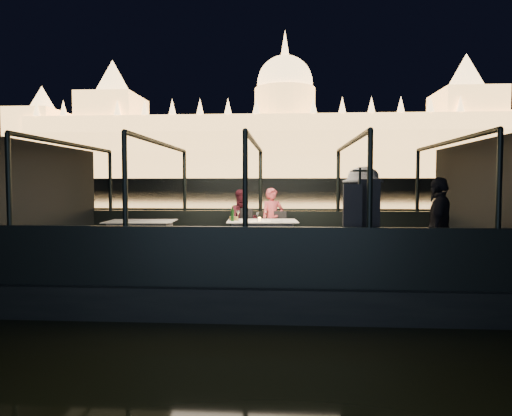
# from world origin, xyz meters

# --- Properties ---
(river_water) EXTENTS (500.00, 500.00, 0.00)m
(river_water) POSITION_xyz_m (0.00, 80.00, 0.00)
(river_water) COLOR black
(river_water) RESTS_ON ground
(boat_hull) EXTENTS (8.60, 4.40, 1.00)m
(boat_hull) POSITION_xyz_m (0.00, 0.00, 0.00)
(boat_hull) COLOR black
(boat_hull) RESTS_ON river_water
(boat_deck) EXTENTS (8.00, 4.00, 0.04)m
(boat_deck) POSITION_xyz_m (0.00, 0.00, 0.48)
(boat_deck) COLOR black
(boat_deck) RESTS_ON boat_hull
(gunwale_port) EXTENTS (8.00, 0.08, 0.90)m
(gunwale_port) POSITION_xyz_m (0.00, 2.00, 0.95)
(gunwale_port) COLOR black
(gunwale_port) RESTS_ON boat_deck
(gunwale_starboard) EXTENTS (8.00, 0.08, 0.90)m
(gunwale_starboard) POSITION_xyz_m (0.00, -2.00, 0.95)
(gunwale_starboard) COLOR black
(gunwale_starboard) RESTS_ON boat_deck
(cabin_glass_port) EXTENTS (8.00, 0.02, 1.40)m
(cabin_glass_port) POSITION_xyz_m (0.00, 2.00, 2.10)
(cabin_glass_port) COLOR #99B2B2
(cabin_glass_port) RESTS_ON gunwale_port
(cabin_glass_starboard) EXTENTS (8.00, 0.02, 1.40)m
(cabin_glass_starboard) POSITION_xyz_m (0.00, -2.00, 2.10)
(cabin_glass_starboard) COLOR #99B2B2
(cabin_glass_starboard) RESTS_ON gunwale_starboard
(cabin_roof_glass) EXTENTS (8.00, 4.00, 0.02)m
(cabin_roof_glass) POSITION_xyz_m (0.00, 0.00, 2.80)
(cabin_roof_glass) COLOR #99B2B2
(cabin_roof_glass) RESTS_ON boat_deck
(end_wall_fore) EXTENTS (0.02, 4.00, 2.30)m
(end_wall_fore) POSITION_xyz_m (-4.00, 0.00, 1.65)
(end_wall_fore) COLOR black
(end_wall_fore) RESTS_ON boat_deck
(end_wall_aft) EXTENTS (0.02, 4.00, 2.30)m
(end_wall_aft) POSITION_xyz_m (4.00, 0.00, 1.65)
(end_wall_aft) COLOR black
(end_wall_aft) RESTS_ON boat_deck
(canopy_ribs) EXTENTS (8.00, 4.00, 2.30)m
(canopy_ribs) POSITION_xyz_m (0.00, 0.00, 1.65)
(canopy_ribs) COLOR black
(canopy_ribs) RESTS_ON boat_deck
(embankment) EXTENTS (400.00, 140.00, 6.00)m
(embankment) POSITION_xyz_m (0.00, 210.00, 1.00)
(embankment) COLOR #423D33
(embankment) RESTS_ON ground
(parliament_building) EXTENTS (220.00, 32.00, 60.00)m
(parliament_building) POSITION_xyz_m (0.00, 175.00, 29.00)
(parliament_building) COLOR #F2D18C
(parliament_building) RESTS_ON embankment
(dining_table_central) EXTENTS (1.52, 1.15, 0.77)m
(dining_table_central) POSITION_xyz_m (0.10, 0.84, 0.89)
(dining_table_central) COLOR white
(dining_table_central) RESTS_ON boat_deck
(dining_table_aft) EXTENTS (1.49, 1.14, 0.75)m
(dining_table_aft) POSITION_xyz_m (-2.48, 0.82, 0.89)
(dining_table_aft) COLOR silver
(dining_table_aft) RESTS_ON boat_deck
(chair_port_left) EXTENTS (0.57, 0.57, 0.98)m
(chair_port_left) POSITION_xyz_m (-0.36, 1.29, 0.95)
(chair_port_left) COLOR black
(chair_port_left) RESTS_ON boat_deck
(chair_port_right) EXTENTS (0.51, 0.51, 0.91)m
(chair_port_right) POSITION_xyz_m (0.41, 1.29, 0.95)
(chair_port_right) COLOR black
(chair_port_right) RESTS_ON boat_deck
(coat_stand) EXTENTS (0.60, 0.54, 1.77)m
(coat_stand) POSITION_xyz_m (1.70, -1.71, 1.40)
(coat_stand) COLOR black
(coat_stand) RESTS_ON boat_deck
(person_woman_coral) EXTENTS (0.61, 0.52, 1.44)m
(person_woman_coral) POSITION_xyz_m (0.29, 1.56, 1.25)
(person_woman_coral) COLOR #D04B53
(person_woman_coral) RESTS_ON boat_deck
(person_man_maroon) EXTENTS (0.83, 0.75, 1.40)m
(person_man_maroon) POSITION_xyz_m (-0.38, 1.57, 1.25)
(person_man_maroon) COLOR #3E111B
(person_man_maroon) RESTS_ON boat_deck
(passenger_stripe) EXTENTS (1.04, 1.33, 1.81)m
(passenger_stripe) POSITION_xyz_m (1.84, -1.17, 1.35)
(passenger_stripe) COLOR silver
(passenger_stripe) RESTS_ON boat_deck
(passenger_dark) EXTENTS (0.78, 1.05, 1.64)m
(passenger_dark) POSITION_xyz_m (3.02, -1.29, 1.35)
(passenger_dark) COLOR black
(passenger_dark) RESTS_ON boat_deck
(wine_bottle) EXTENTS (0.08, 0.08, 0.31)m
(wine_bottle) POSITION_xyz_m (-0.50, 0.63, 1.42)
(wine_bottle) COLOR black
(wine_bottle) RESTS_ON dining_table_central
(bread_basket) EXTENTS (0.25, 0.25, 0.08)m
(bread_basket) POSITION_xyz_m (-0.50, 0.85, 1.31)
(bread_basket) COLOR olive
(bread_basket) RESTS_ON dining_table_central
(amber_candle) EXTENTS (0.06, 0.06, 0.07)m
(amber_candle) POSITION_xyz_m (0.05, 0.75, 1.31)
(amber_candle) COLOR #FFB03F
(amber_candle) RESTS_ON dining_table_central
(plate_near) EXTENTS (0.31, 0.31, 0.02)m
(plate_near) POSITION_xyz_m (0.41, 0.61, 1.27)
(plate_near) COLOR white
(plate_near) RESTS_ON dining_table_central
(plate_far) EXTENTS (0.26, 0.26, 0.02)m
(plate_far) POSITION_xyz_m (-0.36, 1.03, 1.27)
(plate_far) COLOR silver
(plate_far) RESTS_ON dining_table_central
(wine_glass_white) EXTENTS (0.07, 0.07, 0.21)m
(wine_glass_white) POSITION_xyz_m (-0.39, 0.67, 1.36)
(wine_glass_white) COLOR white
(wine_glass_white) RESTS_ON dining_table_central
(wine_glass_red) EXTENTS (0.07, 0.07, 0.19)m
(wine_glass_red) POSITION_xyz_m (0.17, 0.90, 1.36)
(wine_glass_red) COLOR white
(wine_glass_red) RESTS_ON dining_table_central
(wine_glass_empty) EXTENTS (0.07, 0.07, 0.18)m
(wine_glass_empty) POSITION_xyz_m (0.02, 0.56, 1.36)
(wine_glass_empty) COLOR silver
(wine_glass_empty) RESTS_ON dining_table_central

